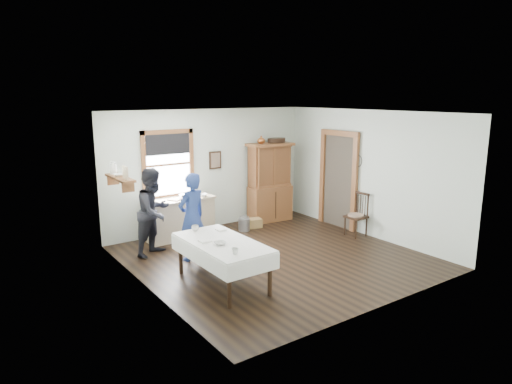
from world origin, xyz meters
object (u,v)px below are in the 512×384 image
Objects in this scene: china_hutch at (270,182)px; figure_dark at (154,215)px; dining_table at (223,263)px; woman_blue at (192,220)px; pail at (244,225)px; wicker_basket at (254,223)px; spindle_chair at (356,215)px; work_counter at (180,218)px.

china_hutch reaches higher than figure_dark.
woman_blue is (0.13, 1.30, 0.39)m from dining_table.
pail reaches higher than wicker_basket.
spindle_chair reaches higher than wicker_basket.
spindle_chair is 2.33m from wicker_basket.
wicker_basket is at bearing -12.55° from work_counter.
work_counter is 2.45m from china_hutch.
figure_dark reaches higher than pail.
dining_table is at bearing -109.80° from figure_dark.
china_hutch is at bearing 107.37° from spindle_chair.
spindle_chair reaches higher than dining_table.
spindle_chair is at bearing -65.06° from china_hutch.
figure_dark is (-2.23, -0.29, 0.64)m from pail.
work_counter is at bearing 8.97° from figure_dark.
wicker_basket is at bearing -20.76° from figure_dark.
work_counter is 1.12m from figure_dark.
woman_blue reaches higher than spindle_chair.
pail is at bearing -164.58° from wicker_basket.
work_counter is at bearing 143.84° from spindle_chair.
spindle_chair reaches higher than pail.
dining_table is 1.36m from woman_blue.
spindle_chair is at bearing -48.58° from figure_dark.
work_counter is 1.42m from woman_blue.
work_counter is at bearing 78.96° from dining_table.
woman_blue is at bearing -84.88° from figure_dark.
pail is 0.34m from wicker_basket.
china_hutch is at bearing 42.15° from dining_table.
spindle_chair is 2.72× the size of wicker_basket.
dining_table is 2.96m from pail.
dining_table is 3.25m from wicker_basket.
figure_dark is (-0.46, 0.67, 0.02)m from woman_blue.
dining_table is (-0.51, -2.62, -0.07)m from work_counter.
wicker_basket is at bearing -167.55° from woman_blue.
dining_table is 2.04m from figure_dark.
woman_blue reaches higher than dining_table.
pail is at bearing 49.75° from dining_table.
wicker_basket is 0.23× the size of figure_dark.
work_counter is 0.83× the size of dining_table.
china_hutch is 2.27m from spindle_chair.
work_counter is at bearing -175.24° from china_hutch.
woman_blue is at bearing -109.34° from work_counter.
woman_blue is at bearing -151.71° from pail.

